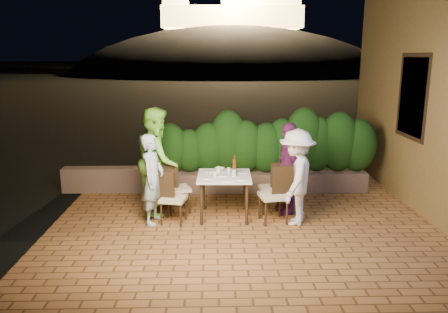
{
  "coord_description": "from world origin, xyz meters",
  "views": [
    {
      "loc": [
        -0.83,
        -6.35,
        2.73
      ],
      "look_at": [
        -0.65,
        0.88,
        1.05
      ],
      "focal_mm": 35.0,
      "sensor_mm": 36.0,
      "label": 1
    }
  ],
  "objects_px": {
    "dining_table": "(224,196)",
    "diner_white": "(296,177)",
    "diner_purple": "(288,168)",
    "parapet_lamp": "(147,164)",
    "chair_left_front": "(173,198)",
    "bowl": "(220,169)",
    "diner_blue": "(153,179)",
    "chair_left_back": "(177,188)",
    "beer_bottle": "(234,165)",
    "chair_right_front": "(273,194)",
    "diner_green": "(158,160)",
    "chair_right_back": "(271,187)"
  },
  "relations": [
    {
      "from": "diner_purple",
      "to": "chair_left_back",
      "type": "bearing_deg",
      "value": -98.87
    },
    {
      "from": "beer_bottle",
      "to": "diner_green",
      "type": "bearing_deg",
      "value": 168.25
    },
    {
      "from": "diner_green",
      "to": "diner_white",
      "type": "height_order",
      "value": "diner_green"
    },
    {
      "from": "chair_left_front",
      "to": "chair_right_front",
      "type": "bearing_deg",
      "value": 11.8
    },
    {
      "from": "chair_right_back",
      "to": "diner_purple",
      "type": "xyz_separation_m",
      "value": [
        0.28,
        -0.02,
        0.36
      ]
    },
    {
      "from": "dining_table",
      "to": "parapet_lamp",
      "type": "bearing_deg",
      "value": 135.36
    },
    {
      "from": "diner_purple",
      "to": "parapet_lamp",
      "type": "bearing_deg",
      "value": -123.46
    },
    {
      "from": "chair_left_back",
      "to": "diner_blue",
      "type": "xyz_separation_m",
      "value": [
        -0.36,
        -0.5,
        0.3
      ]
    },
    {
      "from": "diner_white",
      "to": "diner_purple",
      "type": "distance_m",
      "value": 0.55
    },
    {
      "from": "chair_right_back",
      "to": "diner_green",
      "type": "height_order",
      "value": "diner_green"
    },
    {
      "from": "chair_right_back",
      "to": "diner_green",
      "type": "bearing_deg",
      "value": -6.86
    },
    {
      "from": "dining_table",
      "to": "diner_white",
      "type": "bearing_deg",
      "value": -15.48
    },
    {
      "from": "chair_left_back",
      "to": "diner_purple",
      "type": "bearing_deg",
      "value": -20.15
    },
    {
      "from": "chair_left_front",
      "to": "diner_white",
      "type": "distance_m",
      "value": 2.05
    },
    {
      "from": "bowl",
      "to": "diner_green",
      "type": "height_order",
      "value": "diner_green"
    },
    {
      "from": "beer_bottle",
      "to": "chair_right_back",
      "type": "bearing_deg",
      "value": 16.65
    },
    {
      "from": "bowl",
      "to": "diner_green",
      "type": "relative_size",
      "value": 0.09
    },
    {
      "from": "bowl",
      "to": "diner_purple",
      "type": "xyz_separation_m",
      "value": [
        1.2,
        -0.09,
        0.04
      ]
    },
    {
      "from": "dining_table",
      "to": "diner_green",
      "type": "xyz_separation_m",
      "value": [
        -1.16,
        0.32,
        0.56
      ]
    },
    {
      "from": "diner_blue",
      "to": "diner_purple",
      "type": "distance_m",
      "value": 2.35
    },
    {
      "from": "chair_left_back",
      "to": "diner_purple",
      "type": "relative_size",
      "value": 0.56
    },
    {
      "from": "chair_right_front",
      "to": "diner_blue",
      "type": "bearing_deg",
      "value": -10.34
    },
    {
      "from": "parapet_lamp",
      "to": "chair_left_front",
      "type": "bearing_deg",
      "value": -68.47
    },
    {
      "from": "beer_bottle",
      "to": "chair_right_front",
      "type": "relative_size",
      "value": 0.35
    },
    {
      "from": "chair_right_front",
      "to": "diner_blue",
      "type": "xyz_separation_m",
      "value": [
        -1.99,
        0.01,
        0.27
      ]
    },
    {
      "from": "beer_bottle",
      "to": "diner_green",
      "type": "relative_size",
      "value": 0.18
    },
    {
      "from": "chair_left_front",
      "to": "diner_green",
      "type": "xyz_separation_m",
      "value": [
        -0.31,
        0.56,
        0.5
      ]
    },
    {
      "from": "chair_right_back",
      "to": "diner_purple",
      "type": "height_order",
      "value": "diner_purple"
    },
    {
      "from": "parapet_lamp",
      "to": "beer_bottle",
      "type": "bearing_deg",
      "value": -40.7
    },
    {
      "from": "chair_right_back",
      "to": "diner_white",
      "type": "distance_m",
      "value": 0.74
    },
    {
      "from": "chair_left_front",
      "to": "diner_blue",
      "type": "height_order",
      "value": "diner_blue"
    },
    {
      "from": "diner_blue",
      "to": "diner_green",
      "type": "relative_size",
      "value": 0.8
    },
    {
      "from": "chair_left_front",
      "to": "diner_purple",
      "type": "bearing_deg",
      "value": 25.05
    },
    {
      "from": "chair_left_front",
      "to": "diner_blue",
      "type": "distance_m",
      "value": 0.46
    },
    {
      "from": "chair_right_back",
      "to": "diner_green",
      "type": "distance_m",
      "value": 2.06
    },
    {
      "from": "bowl",
      "to": "chair_left_back",
      "type": "height_order",
      "value": "chair_left_back"
    },
    {
      "from": "chair_left_front",
      "to": "chair_right_back",
      "type": "xyz_separation_m",
      "value": [
        1.69,
        0.48,
        0.02
      ]
    },
    {
      "from": "bowl",
      "to": "chair_left_front",
      "type": "xyz_separation_m",
      "value": [
        -0.78,
        -0.55,
        -0.34
      ]
    },
    {
      "from": "beer_bottle",
      "to": "diner_purple",
      "type": "distance_m",
      "value": 0.98
    },
    {
      "from": "chair_left_front",
      "to": "diner_white",
      "type": "bearing_deg",
      "value": 9.47
    },
    {
      "from": "bowl",
      "to": "diner_white",
      "type": "relative_size",
      "value": 0.11
    },
    {
      "from": "chair_left_front",
      "to": "diner_green",
      "type": "distance_m",
      "value": 0.82
    },
    {
      "from": "diner_white",
      "to": "dining_table",
      "type": "bearing_deg",
      "value": -84.38
    },
    {
      "from": "dining_table",
      "to": "parapet_lamp",
      "type": "height_order",
      "value": "dining_table"
    },
    {
      "from": "chair_right_back",
      "to": "diner_purple",
      "type": "relative_size",
      "value": 0.56
    },
    {
      "from": "dining_table",
      "to": "chair_right_back",
      "type": "xyz_separation_m",
      "value": [
        0.85,
        0.25,
        0.07
      ]
    },
    {
      "from": "chair_left_front",
      "to": "diner_green",
      "type": "height_order",
      "value": "diner_green"
    },
    {
      "from": "diner_white",
      "to": "chair_right_front",
      "type": "bearing_deg",
      "value": -81.89
    },
    {
      "from": "beer_bottle",
      "to": "chair_left_front",
      "type": "xyz_separation_m",
      "value": [
        -1.02,
        -0.28,
        -0.49
      ]
    },
    {
      "from": "dining_table",
      "to": "chair_left_back",
      "type": "bearing_deg",
      "value": 161.85
    }
  ]
}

